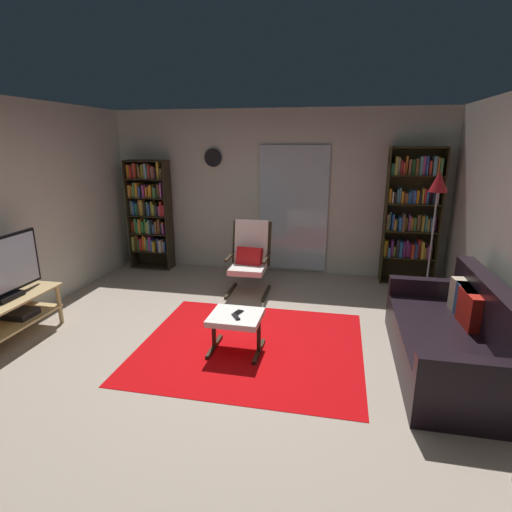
# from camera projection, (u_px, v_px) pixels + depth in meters

# --- Properties ---
(ground_plane) EXTENTS (7.02, 7.02, 0.00)m
(ground_plane) POSITION_uv_depth(u_px,v_px,m) (229.00, 354.00, 4.17)
(ground_plane) COLOR tan
(wall_back) EXTENTS (5.60, 0.06, 2.60)m
(wall_back) POSITION_uv_depth(u_px,v_px,m) (275.00, 193.00, 6.55)
(wall_back) COLOR beige
(wall_back) RESTS_ON ground
(glass_door_panel) EXTENTS (1.10, 0.01, 2.00)m
(glass_door_panel) POSITION_uv_depth(u_px,v_px,m) (293.00, 209.00, 6.49)
(glass_door_panel) COLOR silver
(area_rug) EXTENTS (2.33, 2.05, 0.01)m
(area_rug) POSITION_uv_depth(u_px,v_px,m) (251.00, 345.00, 4.34)
(area_rug) COLOR red
(area_rug) RESTS_ON ground
(tv_stand) EXTENTS (0.50, 1.15, 0.50)m
(tv_stand) POSITION_uv_depth(u_px,v_px,m) (11.00, 313.00, 4.35)
(tv_stand) COLOR tan
(tv_stand) RESTS_ON ground
(television) EXTENTS (0.20, 1.02, 0.67)m
(television) POSITION_uv_depth(u_px,v_px,m) (2.00, 270.00, 4.19)
(television) COLOR black
(television) RESTS_ON tv_stand
(bookshelf_near_tv) EXTENTS (0.69, 0.30, 1.81)m
(bookshelf_near_tv) POSITION_uv_depth(u_px,v_px,m) (149.00, 211.00, 6.78)
(bookshelf_near_tv) COLOR black
(bookshelf_near_tv) RESTS_ON ground
(bookshelf_near_sofa) EXTENTS (0.78, 0.30, 2.04)m
(bookshelf_near_sofa) POSITION_uv_depth(u_px,v_px,m) (411.00, 212.00, 6.01)
(bookshelf_near_sofa) COLOR #2D2712
(bookshelf_near_sofa) RESTS_ON ground
(leather_sofa) EXTENTS (0.88, 1.94, 0.87)m
(leather_sofa) POSITION_uv_depth(u_px,v_px,m) (454.00, 339.00, 3.83)
(leather_sofa) COLOR black
(leather_sofa) RESTS_ON ground
(lounge_armchair) EXTENTS (0.57, 0.66, 1.02)m
(lounge_armchair) POSITION_uv_depth(u_px,v_px,m) (250.00, 256.00, 5.78)
(lounge_armchair) COLOR black
(lounge_armchair) RESTS_ON ground
(ottoman) EXTENTS (0.53, 0.49, 0.41)m
(ottoman) POSITION_uv_depth(u_px,v_px,m) (236.00, 321.00, 4.14)
(ottoman) COLOR white
(ottoman) RESTS_ON ground
(tv_remote) EXTENTS (0.11, 0.14, 0.02)m
(tv_remote) POSITION_uv_depth(u_px,v_px,m) (236.00, 317.00, 4.05)
(tv_remote) COLOR black
(tv_remote) RESTS_ON ottoman
(cell_phone) EXTENTS (0.11, 0.15, 0.01)m
(cell_phone) POSITION_uv_depth(u_px,v_px,m) (238.00, 313.00, 4.15)
(cell_phone) COLOR black
(cell_phone) RESTS_ON ottoman
(floor_lamp_by_shelf) EXTENTS (0.23, 0.23, 1.74)m
(floor_lamp_by_shelf) POSITION_uv_depth(u_px,v_px,m) (437.00, 193.00, 5.24)
(floor_lamp_by_shelf) COLOR #A5A5AD
(floor_lamp_by_shelf) RESTS_ON ground
(wall_clock) EXTENTS (0.29, 0.03, 0.29)m
(wall_clock) POSITION_uv_depth(u_px,v_px,m) (213.00, 158.00, 6.52)
(wall_clock) COLOR silver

